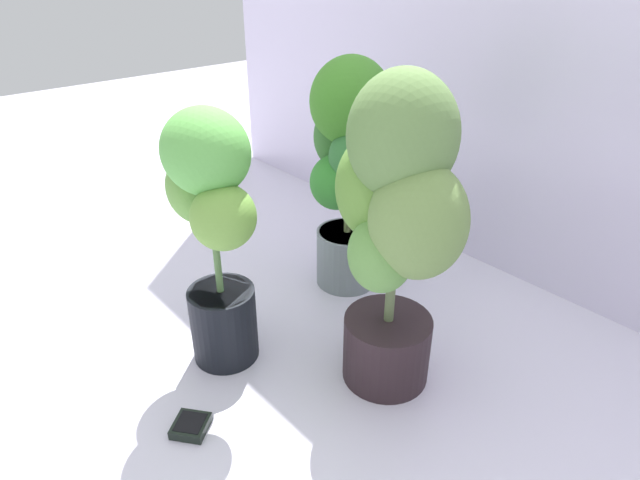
{
  "coord_description": "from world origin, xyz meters",
  "views": [
    {
      "loc": [
        0.76,
        -0.71,
        1.02
      ],
      "look_at": [
        -0.21,
        0.13,
        0.32
      ],
      "focal_mm": 30.13,
      "sensor_mm": 36.0,
      "label": 1
    }
  ],
  "objects_px": {
    "potted_plant_front_left": "(212,219)",
    "hygrometer_box": "(191,426)",
    "potted_plant_back_left": "(348,161)",
    "potted_plant_center": "(396,218)"
  },
  "relations": [
    {
      "from": "hygrometer_box",
      "to": "potted_plant_front_left",
      "type": "bearing_deg",
      "value": -87.94
    },
    {
      "from": "potted_plant_center",
      "to": "hygrometer_box",
      "type": "distance_m",
      "value": 0.69
    },
    {
      "from": "potted_plant_center",
      "to": "hygrometer_box",
      "type": "bearing_deg",
      "value": -109.79
    },
    {
      "from": "potted_plant_center",
      "to": "hygrometer_box",
      "type": "height_order",
      "value": "potted_plant_center"
    },
    {
      "from": "potted_plant_center",
      "to": "hygrometer_box",
      "type": "relative_size",
      "value": 7.22
    },
    {
      "from": "potted_plant_front_left",
      "to": "hygrometer_box",
      "type": "height_order",
      "value": "potted_plant_front_left"
    },
    {
      "from": "potted_plant_back_left",
      "to": "hygrometer_box",
      "type": "relative_size",
      "value": 6.72
    },
    {
      "from": "potted_plant_front_left",
      "to": "hygrometer_box",
      "type": "distance_m",
      "value": 0.5
    },
    {
      "from": "potted_plant_front_left",
      "to": "potted_plant_back_left",
      "type": "height_order",
      "value": "potted_plant_back_left"
    },
    {
      "from": "hygrometer_box",
      "to": "potted_plant_back_left",
      "type": "bearing_deg",
      "value": -110.61
    }
  ]
}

